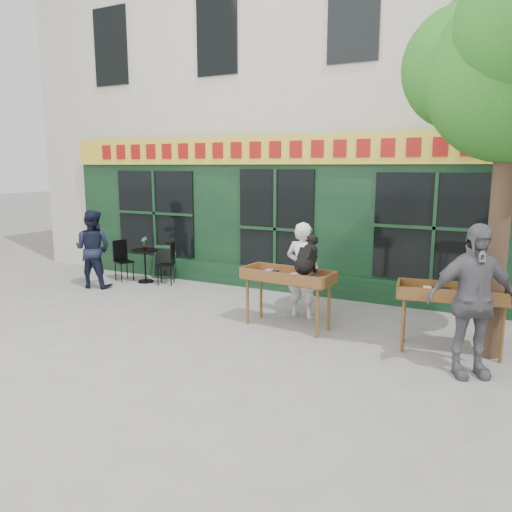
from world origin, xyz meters
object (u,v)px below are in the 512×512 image
object	(u,v)px
bistro_table	(145,259)
man_left	(93,249)
dog	(307,254)
man_right	(472,301)
book_cart_right	(452,297)
woman	(303,270)
book_cart_center	(288,279)

from	to	relation	value
bistro_table	man_left	xyz separation A→B (m)	(-0.70, -0.90, 0.32)
dog	man_right	world-z (taller)	man_right
book_cart_right	man_right	xyz separation A→B (m)	(0.30, -0.75, 0.17)
book_cart_right	man_right	size ratio (longest dim) A/B	0.80
bistro_table	man_left	bearing A→B (deg)	-127.87
woman	man_left	size ratio (longest dim) A/B	0.99
book_cart_center	man_right	world-z (taller)	man_right
book_cart_center	bistro_table	size ratio (longest dim) A/B	2.04
dog	book_cart_right	distance (m)	2.25
woman	bistro_table	xyz separation A→B (m)	(-4.27, 0.87, -0.31)
woman	man_left	distance (m)	4.97
book_cart_right	man_left	distance (m)	7.53
dog	man_right	size ratio (longest dim) A/B	0.30
book_cart_right	bistro_table	distance (m)	6.98
woman	man_right	xyz separation A→B (m)	(2.85, -1.35, 0.13)
book_cart_center	bistro_table	xyz separation A→B (m)	(-4.27, 1.52, -0.28)
woman	bistro_table	size ratio (longest dim) A/B	2.25
book_cart_center	book_cart_right	size ratio (longest dim) A/B	0.98
book_cart_center	dog	xyz separation A→B (m)	(0.35, -0.05, 0.47)
book_cart_right	man_right	distance (m)	0.82
bistro_table	book_cart_right	bearing A→B (deg)	-12.22
dog	bistro_table	distance (m)	4.93
dog	man_left	world-z (taller)	man_left
book_cart_center	dog	world-z (taller)	dog
man_right	man_left	world-z (taller)	man_right
woman	man_left	world-z (taller)	man_left
bistro_table	dog	bearing A→B (deg)	-18.80
book_cart_center	bistro_table	bearing A→B (deg)	165.24
woman	man_right	bearing A→B (deg)	159.43
woman	book_cart_right	world-z (taller)	woman
book_cart_center	man_left	world-z (taller)	man_left
book_cart_center	dog	distance (m)	0.59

